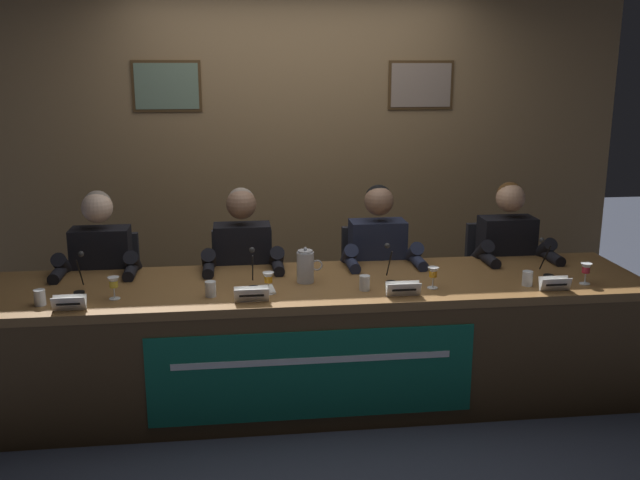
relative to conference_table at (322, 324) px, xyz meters
The scene contains 29 objects.
ground_plane 0.53m from the conference_table, 89.06° to the left, with size 12.00×12.00×0.00m, color #383D4C.
wall_back_panelled 1.80m from the conference_table, 89.93° to the left, with size 5.02×0.14×2.60m.
conference_table is the anchor object (origin of this frame).
chair_far_left 1.51m from the conference_table, 150.96° to the left, with size 0.44×0.44×0.89m.
panelist_far_left 1.44m from the conference_table, 157.97° to the left, with size 0.51×0.48×1.22m.
nameplate_far_left 1.39m from the conference_table, behind, with size 0.17×0.06×0.08m.
juice_glass_far_left 1.18m from the conference_table, behind, with size 0.06×0.06×0.12m.
water_cup_far_left 1.54m from the conference_table, behind, with size 0.06×0.06×0.08m.
microphone_far_left 1.38m from the conference_table, behind, with size 0.06×0.17×0.22m.
chair_center_left 0.86m from the conference_table, 120.90° to the left, with size 0.44×0.44×0.89m.
panelist_center_left 0.72m from the conference_table, 129.40° to the left, with size 0.51×0.48×1.22m.
nameplate_center_left 0.52m from the conference_table, 153.91° to the right, with size 0.19×0.06×0.08m.
juice_glass_center_left 0.44m from the conference_table, 166.38° to the right, with size 0.06×0.06×0.12m.
water_cup_center_left 0.68m from the conference_table, behind, with size 0.06×0.06×0.08m.
microphone_center_left 0.49m from the conference_table, behind, with size 0.06×0.17×0.22m.
chair_center_right 0.86m from the conference_table, 58.88° to the left, with size 0.44×0.44×0.89m.
panelist_center_right 0.72m from the conference_table, 50.35° to the left, with size 0.51×0.48×1.22m.
nameplate_center_right 0.54m from the conference_table, 25.52° to the right, with size 0.19×0.06×0.08m.
juice_glass_center_right 0.70m from the conference_table, ahead, with size 0.06×0.06×0.12m.
water_cup_center_right 0.35m from the conference_table, 17.93° to the right, with size 0.06×0.06×0.08m.
microphone_center_right 0.50m from the conference_table, ahead, with size 0.06×0.17×0.22m.
chair_far_right 1.51m from the conference_table, 28.97° to the left, with size 0.44×0.44×0.89m.
panelist_far_right 1.44m from the conference_table, 21.97° to the left, with size 0.51×0.48×1.22m.
nameplate_far_right 1.33m from the conference_table, ahead, with size 0.17×0.06×0.08m.
juice_glass_far_right 1.55m from the conference_table, ahead, with size 0.06×0.06×0.12m.
water_cup_far_right 1.21m from the conference_table, ahead, with size 0.06×0.06×0.08m.
microphone_far_right 1.39m from the conference_table, ahead, with size 0.06×0.17×0.22m.
water_pitcher_central 0.35m from the conference_table, 124.00° to the left, with size 0.15×0.10×0.21m.
document_stack_center_left 0.44m from the conference_table, behind, with size 0.22×0.17×0.01m.
Camera 1 is at (-0.49, -3.99, 1.99)m, focal length 40.40 mm.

